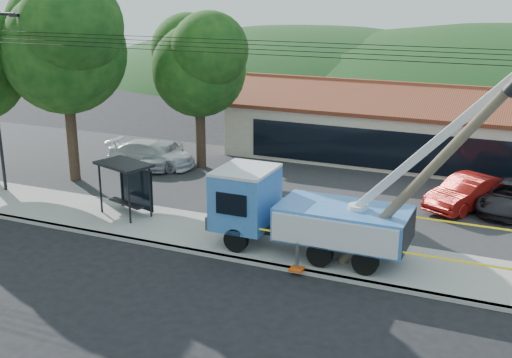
{
  "coord_description": "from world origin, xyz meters",
  "views": [
    {
      "loc": [
        10.28,
        -18.36,
        10.21
      ],
      "look_at": [
        -0.02,
        5.0,
        2.44
      ],
      "focal_mm": 45.0,
      "sensor_mm": 36.0,
      "label": 1
    }
  ],
  "objects_px": {
    "utility_truck": "(304,211)",
    "car_white": "(152,168)",
    "car_dark": "(510,213)",
    "leaning_pole": "(443,158)",
    "bus_shelter": "(127,176)",
    "car_red": "(465,210)",
    "car_silver": "(162,168)"
  },
  "relations": [
    {
      "from": "leaning_pole",
      "to": "car_red",
      "type": "relative_size",
      "value": 1.76
    },
    {
      "from": "utility_truck",
      "to": "car_white",
      "type": "distance_m",
      "value": 14.76
    },
    {
      "from": "car_white",
      "to": "car_dark",
      "type": "distance_m",
      "value": 19.4
    },
    {
      "from": "utility_truck",
      "to": "leaning_pole",
      "type": "relative_size",
      "value": 1.43
    },
    {
      "from": "car_silver",
      "to": "car_red",
      "type": "distance_m",
      "value": 16.97
    },
    {
      "from": "car_red",
      "to": "car_white",
      "type": "bearing_deg",
      "value": -153.24
    },
    {
      "from": "utility_truck",
      "to": "car_white",
      "type": "relative_size",
      "value": 2.29
    },
    {
      "from": "leaning_pole",
      "to": "car_white",
      "type": "height_order",
      "value": "leaning_pole"
    },
    {
      "from": "leaning_pole",
      "to": "car_silver",
      "type": "relative_size",
      "value": 1.95
    },
    {
      "from": "leaning_pole",
      "to": "bus_shelter",
      "type": "height_order",
      "value": "leaning_pole"
    },
    {
      "from": "utility_truck",
      "to": "car_dark",
      "type": "height_order",
      "value": "utility_truck"
    },
    {
      "from": "utility_truck",
      "to": "car_red",
      "type": "distance_m",
      "value": 9.7
    },
    {
      "from": "leaning_pole",
      "to": "utility_truck",
      "type": "bearing_deg",
      "value": 175.05
    },
    {
      "from": "car_red",
      "to": "car_dark",
      "type": "height_order",
      "value": "car_red"
    },
    {
      "from": "leaning_pole",
      "to": "bus_shelter",
      "type": "distance_m",
      "value": 14.13
    },
    {
      "from": "car_red",
      "to": "utility_truck",
      "type": "bearing_deg",
      "value": -96.04
    },
    {
      "from": "bus_shelter",
      "to": "car_dark",
      "type": "height_order",
      "value": "bus_shelter"
    },
    {
      "from": "utility_truck",
      "to": "leaning_pole",
      "type": "height_order",
      "value": "utility_truck"
    },
    {
      "from": "bus_shelter",
      "to": "car_red",
      "type": "relative_size",
      "value": 0.61
    },
    {
      "from": "bus_shelter",
      "to": "car_silver",
      "type": "relative_size",
      "value": 0.68
    },
    {
      "from": "utility_truck",
      "to": "leaning_pole",
      "type": "distance_m",
      "value": 5.79
    },
    {
      "from": "bus_shelter",
      "to": "car_silver",
      "type": "height_order",
      "value": "bus_shelter"
    },
    {
      "from": "car_red",
      "to": "car_white",
      "type": "relative_size",
      "value": 0.91
    },
    {
      "from": "bus_shelter",
      "to": "car_red",
      "type": "bearing_deg",
      "value": 45.26
    },
    {
      "from": "utility_truck",
      "to": "car_white",
      "type": "height_order",
      "value": "utility_truck"
    },
    {
      "from": "car_red",
      "to": "car_white",
      "type": "xyz_separation_m",
      "value": [
        -17.43,
        0.16,
        0.0
      ]
    },
    {
      "from": "utility_truck",
      "to": "car_silver",
      "type": "distance_m",
      "value": 14.55
    },
    {
      "from": "car_red",
      "to": "leaning_pole",
      "type": "bearing_deg",
      "value": -63.99
    },
    {
      "from": "car_silver",
      "to": "car_white",
      "type": "height_order",
      "value": "car_white"
    },
    {
      "from": "bus_shelter",
      "to": "car_white",
      "type": "xyz_separation_m",
      "value": [
        -3.42,
        7.27,
        -1.93
      ]
    },
    {
      "from": "car_dark",
      "to": "utility_truck",
      "type": "bearing_deg",
      "value": -118.38
    },
    {
      "from": "utility_truck",
      "to": "bus_shelter",
      "type": "bearing_deg",
      "value": 174.47
    }
  ]
}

